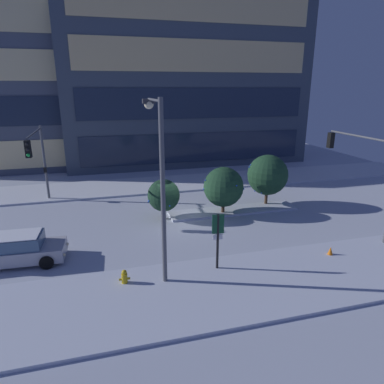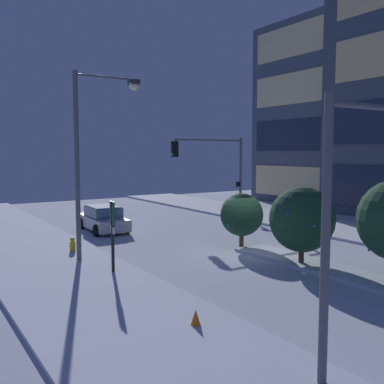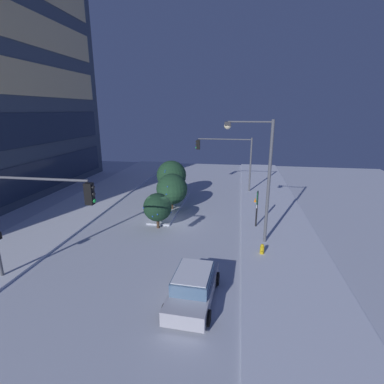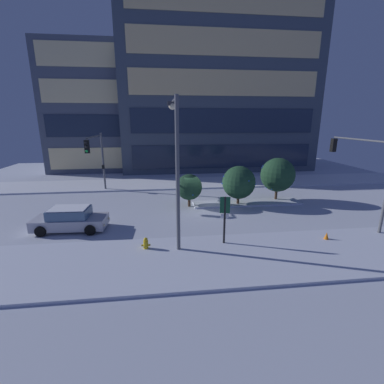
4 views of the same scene
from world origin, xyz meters
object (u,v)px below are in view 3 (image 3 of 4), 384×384
at_px(decorated_tree_median, 171,175).
at_px(decorated_tree_right_of_median, 172,189).
at_px(traffic_light_corner_far_left, 31,209).
at_px(traffic_light_corner_near_right, 227,153).
at_px(parking_info_sign, 257,205).
at_px(construction_cone, 255,201).
at_px(decorated_tree_left_of_median, 157,207).
at_px(street_lamp_arched, 257,166).
at_px(car_near, 193,286).
at_px(fire_hydrant, 262,250).

bearing_deg(decorated_tree_median, decorated_tree_right_of_median, -166.40).
bearing_deg(traffic_light_corner_far_left, traffic_light_corner_near_right, 65.84).
bearing_deg(decorated_tree_median, parking_info_sign, -129.45).
bearing_deg(decorated_tree_median, traffic_light_corner_near_right, -57.94).
bearing_deg(construction_cone, decorated_tree_right_of_median, 113.48).
distance_m(parking_info_sign, decorated_tree_right_of_median, 7.58).
relative_size(parking_info_sign, decorated_tree_right_of_median, 0.86).
distance_m(decorated_tree_left_of_median, construction_cone, 10.39).
bearing_deg(construction_cone, street_lamp_arched, 176.29).
height_order(parking_info_sign, decorated_tree_median, decorated_tree_median).
relative_size(street_lamp_arched, decorated_tree_median, 2.13).
distance_m(parking_info_sign, construction_cone, 6.20).
bearing_deg(street_lamp_arched, decorated_tree_right_of_median, -40.47).
xyz_separation_m(street_lamp_arched, decorated_tree_right_of_median, (5.44, 6.69, -3.24)).
xyz_separation_m(car_near, decorated_tree_right_of_median, (12.03, 3.78, 1.21)).
relative_size(traffic_light_corner_near_right, construction_cone, 10.68).
xyz_separation_m(car_near, street_lamp_arched, (6.59, -2.91, 4.45)).
xyz_separation_m(car_near, decorated_tree_median, (15.69, 4.66, 1.57)).
xyz_separation_m(decorated_tree_median, decorated_tree_right_of_median, (-3.65, -0.88, -0.36)).
relative_size(car_near, traffic_light_corner_far_left, 0.80).
height_order(car_near, street_lamp_arched, street_lamp_arched).
height_order(street_lamp_arched, fire_hydrant, street_lamp_arched).
distance_m(traffic_light_corner_near_right, decorated_tree_left_of_median, 12.09).
xyz_separation_m(fire_hydrant, decorated_tree_left_of_median, (3.13, 7.34, 1.25)).
height_order(traffic_light_corner_far_left, decorated_tree_right_of_median, traffic_light_corner_far_left).
relative_size(car_near, street_lamp_arched, 0.58).
relative_size(street_lamp_arched, construction_cone, 14.45).
height_order(street_lamp_arched, construction_cone, street_lamp_arched).
bearing_deg(decorated_tree_right_of_median, car_near, -162.56).
height_order(car_near, decorated_tree_median, decorated_tree_median).
relative_size(car_near, decorated_tree_left_of_median, 1.72).
bearing_deg(construction_cone, traffic_light_corner_far_left, 142.89).
distance_m(car_near, construction_cone, 15.58).
height_order(traffic_light_corner_near_right, street_lamp_arched, street_lamp_arched).
relative_size(car_near, construction_cone, 8.33).
bearing_deg(traffic_light_corner_far_left, decorated_tree_median, 78.36).
relative_size(fire_hydrant, decorated_tree_right_of_median, 0.23).
bearing_deg(car_near, decorated_tree_median, 19.29).
bearing_deg(decorated_tree_right_of_median, street_lamp_arched, -129.14).
distance_m(decorated_tree_median, decorated_tree_right_of_median, 3.78).
bearing_deg(decorated_tree_right_of_median, decorated_tree_median, 13.60).
height_order(decorated_tree_median, construction_cone, decorated_tree_median).
bearing_deg(fire_hydrant, decorated_tree_right_of_median, 45.12).
relative_size(fire_hydrant, parking_info_sign, 0.27).
bearing_deg(decorated_tree_left_of_median, car_near, -153.87).
height_order(fire_hydrant, decorated_tree_median, decorated_tree_median).
distance_m(decorated_tree_median, decorated_tree_left_of_median, 7.75).
relative_size(decorated_tree_median, construction_cone, 6.78).
distance_m(parking_info_sign, decorated_tree_median, 10.25).
xyz_separation_m(decorated_tree_left_of_median, construction_cone, (7.18, -7.39, -1.34)).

